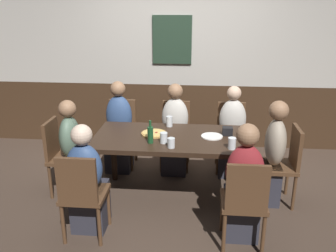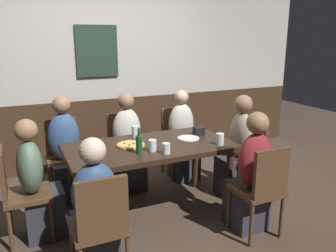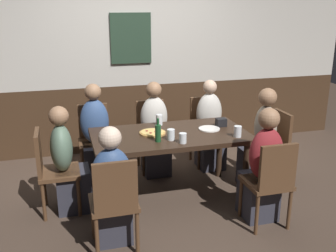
{
  "view_description": "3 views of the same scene",
  "coord_description": "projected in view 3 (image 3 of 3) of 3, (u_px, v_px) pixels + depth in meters",
  "views": [
    {
      "loc": [
        0.32,
        -3.69,
        2.15
      ],
      "look_at": [
        -0.03,
        0.08,
        0.83
      ],
      "focal_mm": 38.87,
      "sensor_mm": 36.0,
      "label": 1
    },
    {
      "loc": [
        -1.21,
        -3.06,
        1.79
      ],
      "look_at": [
        0.21,
        0.01,
        0.91
      ],
      "focal_mm": 36.68,
      "sensor_mm": 36.0,
      "label": 2
    },
    {
      "loc": [
        -1.09,
        -3.81,
        2.08
      ],
      "look_at": [
        -0.05,
        -0.07,
        0.85
      ],
      "focal_mm": 41.94,
      "sensor_mm": 36.0,
      "label": 3
    }
  ],
  "objects": [
    {
      "name": "wall_back",
      "position": [
        138.0,
        60.0,
        5.53
      ],
      "size": [
        6.4,
        0.13,
        2.6
      ],
      "color": "#3D2819",
      "rests_on": "ground_plane"
    },
    {
      "name": "person_left_far",
      "position": [
        96.0,
        140.0,
        4.71
      ],
      "size": [
        0.34,
        0.37,
        1.18
      ],
      "color": "#2D2D38",
      "rests_on": "ground_plane"
    },
    {
      "name": "plate_white_large",
      "position": [
        209.0,
        129.0,
        4.32
      ],
      "size": [
        0.23,
        0.23,
        0.01
      ],
      "primitive_type": "cylinder",
      "color": "white",
      "rests_on": "dining_table"
    },
    {
      "name": "chair_left_far",
      "position": [
        95.0,
        136.0,
        4.85
      ],
      "size": [
        0.4,
        0.4,
        0.88
      ],
      "color": "#513521",
      "rests_on": "ground_plane"
    },
    {
      "name": "chair_mid_far",
      "position": [
        152.0,
        131.0,
        5.04
      ],
      "size": [
        0.4,
        0.4,
        0.88
      ],
      "color": "#513521",
      "rests_on": "ground_plane"
    },
    {
      "name": "ground_plane",
      "position": [
        170.0,
        196.0,
        4.41
      ],
      "size": [
        12.0,
        12.0,
        0.0
      ],
      "primitive_type": "plane",
      "color": "#423328"
    },
    {
      "name": "person_right_far",
      "position": [
        210.0,
        131.0,
        5.09
      ],
      "size": [
        0.34,
        0.37,
        1.15
      ],
      "color": "#2D2D38",
      "rests_on": "ground_plane"
    },
    {
      "name": "beer_glass_tall",
      "position": [
        238.0,
        132.0,
        4.07
      ],
      "size": [
        0.08,
        0.08,
        0.12
      ],
      "color": "silver",
      "rests_on": "dining_table"
    },
    {
      "name": "pint_glass_pale",
      "position": [
        183.0,
        139.0,
        3.89
      ],
      "size": [
        0.08,
        0.08,
        0.1
      ],
      "color": "silver",
      "rests_on": "dining_table"
    },
    {
      "name": "beer_bottle_green",
      "position": [
        158.0,
        133.0,
        3.92
      ],
      "size": [
        0.06,
        0.06,
        0.24
      ],
      "color": "#194723",
      "rests_on": "dining_table"
    },
    {
      "name": "person_head_east",
      "position": [
        260.0,
        145.0,
        4.54
      ],
      "size": [
        0.37,
        0.34,
        1.17
      ],
      "color": "#2D2D38",
      "rests_on": "ground_plane"
    },
    {
      "name": "person_mid_far",
      "position": [
        155.0,
        135.0,
        4.9
      ],
      "size": [
        0.34,
        0.37,
        1.16
      ],
      "color": "#2D2D38",
      "rests_on": "ground_plane"
    },
    {
      "name": "chair_right_near",
      "position": [
        271.0,
        180.0,
        3.66
      ],
      "size": [
        0.4,
        0.4,
        0.88
      ],
      "color": "#513521",
      "rests_on": "ground_plane"
    },
    {
      "name": "condiment_caddy",
      "position": [
        221.0,
        122.0,
        4.42
      ],
      "size": [
        0.11,
        0.09,
        0.09
      ],
      "primitive_type": "cube",
      "color": "black",
      "rests_on": "dining_table"
    },
    {
      "name": "person_right_near",
      "position": [
        262.0,
        173.0,
        3.81
      ],
      "size": [
        0.34,
        0.37,
        1.16
      ],
      "color": "#2D2D38",
      "rests_on": "ground_plane"
    },
    {
      "name": "highball_clear",
      "position": [
        159.0,
        121.0,
        4.46
      ],
      "size": [
        0.08,
        0.08,
        0.12
      ],
      "color": "silver",
      "rests_on": "dining_table"
    },
    {
      "name": "chair_right_far",
      "position": [
        205.0,
        126.0,
        5.23
      ],
      "size": [
        0.4,
        0.4,
        0.88
      ],
      "color": "#513521",
      "rests_on": "ground_plane"
    },
    {
      "name": "chair_head_west",
      "position": [
        51.0,
        167.0,
        3.94
      ],
      "size": [
        0.4,
        0.4,
        0.88
      ],
      "color": "#513521",
      "rests_on": "ground_plane"
    },
    {
      "name": "tumbler_short",
      "position": [
        171.0,
        135.0,
        3.98
      ],
      "size": [
        0.08,
        0.08,
        0.11
      ],
      "color": "silver",
      "rests_on": "dining_table"
    },
    {
      "name": "dining_table",
      "position": [
        170.0,
        141.0,
        4.21
      ],
      "size": [
        1.66,
        0.88,
        0.74
      ],
      "color": "black",
      "rests_on": "ground_plane"
    },
    {
      "name": "chair_head_east",
      "position": [
        273.0,
        144.0,
        4.58
      ],
      "size": [
        0.4,
        0.4,
        0.88
      ],
      "color": "#513521",
      "rests_on": "ground_plane"
    },
    {
      "name": "person_left_near",
      "position": [
        112.0,
        194.0,
        3.44
      ],
      "size": [
        0.34,
        0.37,
        1.11
      ],
      "color": "#2D2D38",
      "rests_on": "ground_plane"
    },
    {
      "name": "pizza",
      "position": [
        153.0,
        133.0,
        4.18
      ],
      "size": [
        0.28,
        0.28,
        0.03
      ],
      "color": "tan",
      "rests_on": "dining_table"
    },
    {
      "name": "person_head_west",
      "position": [
        68.0,
        168.0,
        3.99
      ],
      "size": [
        0.37,
        0.34,
        1.12
      ],
      "color": "#2D2D38",
      "rests_on": "ground_plane"
    },
    {
      "name": "chair_left_near",
      "position": [
        114.0,
        200.0,
        3.28
      ],
      "size": [
        0.4,
        0.4,
        0.88
      ],
      "color": "#513521",
      "rests_on": "ground_plane"
    }
  ]
}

